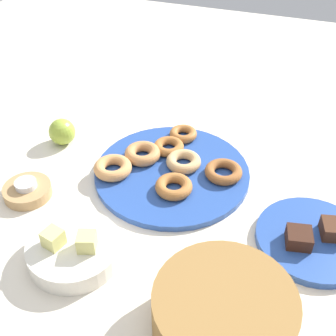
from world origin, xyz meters
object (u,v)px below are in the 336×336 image
Objects in this scene: donut_3 at (223,172)px; brownie_far at (299,238)px; melon_chunk_right at (53,238)px; fruit_bowl at (74,250)px; tealight at (26,184)px; donut_1 at (169,147)px; donut_5 at (113,168)px; apple at (62,132)px; donut_4 at (184,162)px; cake_plate at (313,239)px; melon_chunk_left at (87,242)px; donut_0 at (143,154)px; donut_plate at (172,173)px; donut_2 at (174,186)px; donut_6 at (183,134)px; candle_holder at (28,191)px; brownie_near at (334,229)px; basket at (224,313)px.

brownie_far is at bearing 140.46° from donut_3.
fruit_bowl is at bearing -156.80° from melon_chunk_right.
tealight is at bearing 25.85° from donut_3.
donut_5 is at bearing 52.60° from donut_1.
apple is (0.19, -0.09, 0.01)m from donut_5.
donut_4 is at bearing 178.95° from apple.
cake_plate is 6.64× the size of melon_chunk_left.
melon_chunk_left is at bearing 93.22° from donut_0.
donut_3 is 1.28× the size of apple.
brownie_far is (-0.32, 0.14, 0.03)m from donut_plate.
donut_plate is at bearing -157.75° from donut_5.
tealight is at bearing 97.48° from apple.
fruit_bowl is 5.23× the size of melon_chunk_right.
donut_2 is 1.74× the size of tealight.
fruit_bowl is at bearing 61.76° from donut_2.
candle_holder is (0.28, 0.33, -0.01)m from donut_6.
donut_1 is 0.91× the size of donut_4.
donut_4 is 0.36m from cake_plate.
donut_plate is 0.40m from brownie_near.
donut_4 is 0.39m from melon_chunk_right.
melon_chunk_left reaches higher than donut_1.
donut_0 is 0.49× the size of fruit_bowl.
basket reaches higher than apple.
tealight is at bearing 44.17° from donut_0.
donut_1 is 0.16m from donut_5.
donut_plate is 2.04× the size of fruit_bowl.
brownie_far reaches higher than fruit_bowl.
donut_plate is 4.10× the size of donut_5.
melon_chunk_left is at bearing -167.91° from melon_chunk_right.
donut_6 reaches higher than donut_plate.
melon_chunk_left is at bearing 83.56° from donut_6.
donut_6 is (0.04, -0.12, -0.00)m from donut_4.
brownie_far is 0.62m from tealight.
donut_0 is 1.83× the size of brownie_far.
donut_3 is at bearing -124.15° from fruit_bowl.
apple is at bearing -82.52° from tealight.
donut_3 is at bearing -126.71° from melon_chunk_right.
donut_4 reaches higher than donut_6.
donut_plate is 0.15m from donut_6.
donut_6 is at bearing -100.49° from fruit_bowl.
donut_3 is at bearing -76.53° from basket.
tealight is 0.24m from fruit_bowl.
apple is at bearing -56.90° from fruit_bowl.
fruit_bowl is (0.07, 0.39, -0.01)m from donut_1.
donut_6 is at bearing -71.91° from donut_4.
melon_chunk_left is 0.43m from apple.
donut_6 is at bearing -40.04° from brownie_far.
donut_2 is at bearing -7.08° from cake_plate.
donut_3 is 1.05× the size of donut_4.
basket is (-0.25, 0.44, 0.02)m from donut_1.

